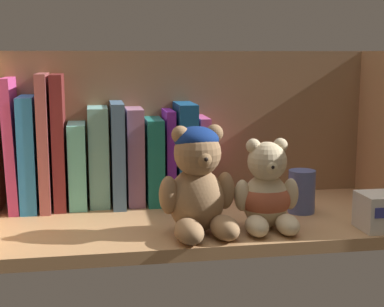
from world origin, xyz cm
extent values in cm
cube|color=tan|center=(0.00, 0.00, 1.00)|extent=(69.52, 30.81, 2.00)
cube|color=#866344|center=(0.00, 16.01, 14.99)|extent=(71.92, 1.20, 29.99)
cube|color=#B93A77|center=(-32.40, 12.61, 13.70)|extent=(2.37, 14.33, 23.45)
cube|color=#2776BF|center=(-29.64, 12.61, 12.10)|extent=(2.87, 14.60, 20.20)
cube|color=#A25050|center=(-26.83, 12.61, 14.06)|extent=(1.82, 14.92, 24.11)
cube|color=maroon|center=(-24.38, 12.61, 13.97)|extent=(2.10, 13.08, 23.94)
cube|color=#66CABE|center=(-21.30, 12.61, 9.60)|extent=(3.09, 12.25, 15.21)
cube|color=#6DABA4|center=(-17.48, 12.61, 11.01)|extent=(3.57, 10.67, 18.01)
cube|color=#42607C|center=(-14.06, 12.61, 11.45)|extent=(2.30, 14.17, 18.90)
cube|color=#95607A|center=(-10.91, 12.61, 10.86)|extent=(3.03, 10.91, 17.72)
cube|color=#196F65|center=(-7.41, 12.61, 9.90)|extent=(3.01, 12.40, 15.81)
cube|color=purple|center=(-4.59, 12.61, 10.64)|extent=(1.65, 10.96, 17.29)
cube|color=navy|center=(-1.61, 12.61, 11.28)|extent=(3.33, 14.09, 18.57)
cube|color=#B9457D|center=(1.53, 12.61, 9.98)|extent=(1.99, 11.99, 15.96)
ellipsoid|color=#93704C|center=(-2.89, -7.84, 7.11)|extent=(8.68, 7.97, 10.21)
sphere|color=#93704C|center=(-2.81, -8.34, 14.62)|extent=(7.26, 7.26, 7.26)
sphere|color=#93704C|center=(-5.40, -8.23, 17.45)|extent=(2.72, 2.72, 2.72)
sphere|color=#93704C|center=(-0.38, -7.44, 17.45)|extent=(2.72, 2.72, 2.72)
sphere|color=#9B754E|center=(-2.42, -10.89, 14.18)|extent=(2.72, 2.72, 2.72)
sphere|color=black|center=(-2.27, -11.83, 14.25)|extent=(0.95, 0.95, 0.95)
ellipsoid|color=#93704C|center=(-4.92, -13.06, 3.82)|extent=(5.09, 7.36, 3.63)
ellipsoid|color=#93704C|center=(0.63, -12.20, 3.82)|extent=(5.09, 7.36, 3.63)
ellipsoid|color=#93704C|center=(-7.35, -9.05, 8.38)|extent=(3.37, 3.37, 5.90)
ellipsoid|color=#93704C|center=(1.73, -7.63, 8.38)|extent=(3.37, 3.37, 5.90)
ellipsoid|color=navy|center=(-2.89, -7.84, 16.62)|extent=(6.90, 6.90, 3.99)
ellipsoid|color=beige|center=(8.44, -7.31, 6.38)|extent=(7.44, 6.83, 8.75)
sphere|color=beige|center=(8.42, -7.75, 12.82)|extent=(6.23, 6.23, 6.23)
sphere|color=beige|center=(6.26, -7.23, 15.24)|extent=(2.33, 2.33, 2.33)
sphere|color=beige|center=(10.61, -7.39, 15.24)|extent=(2.33, 2.33, 2.33)
sphere|color=beige|center=(8.34, -9.96, 12.44)|extent=(2.33, 2.33, 2.33)
sphere|color=black|center=(8.31, -10.77, 12.51)|extent=(0.82, 0.82, 0.82)
ellipsoid|color=beige|center=(5.88, -11.38, 3.56)|extent=(3.72, 5.96, 3.11)
ellipsoid|color=beige|center=(10.69, -11.56, 3.56)|extent=(3.72, 5.96, 3.11)
ellipsoid|color=beige|center=(4.48, -7.61, 7.47)|extent=(2.62, 2.62, 5.06)
ellipsoid|color=beige|center=(12.36, -7.90, 7.47)|extent=(2.62, 2.62, 5.06)
ellipsoid|color=#AE5337|center=(8.44, -7.31, 6.60)|extent=(8.05, 7.44, 6.13)
cylinder|color=#4C5B99|center=(17.25, 0.28, 5.76)|extent=(4.68, 4.68, 7.51)
camera|label=1|loc=(-18.17, -91.83, 29.33)|focal=53.19mm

